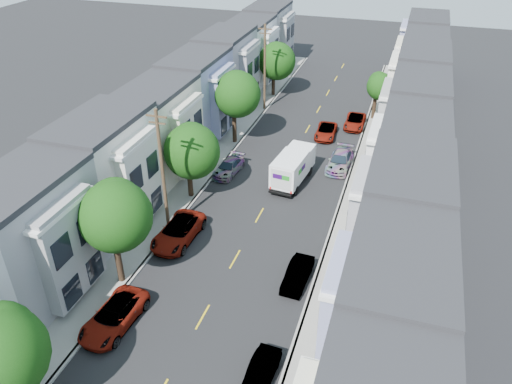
{
  "coord_description": "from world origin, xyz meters",
  "views": [
    {
      "loc": [
        10.15,
        -26.56,
        23.27
      ],
      "look_at": [
        -0.31,
        6.01,
        2.2
      ],
      "focal_mm": 35.0,
      "sensor_mm": 36.0,
      "label": 1
    }
  ],
  "objects": [
    {
      "name": "motorcycle",
      "position": [
        4.94,
        -9.96,
        0.43
      ],
      "size": [
        0.28,
        2.05,
        0.81
      ],
      "rotation": [
        0.0,
        0.0,
        0.1
      ],
      "color": "black",
      "rests_on": "ground"
    },
    {
      "name": "centerline",
      "position": [
        0.0,
        15.0,
        0.0
      ],
      "size": [
        0.12,
        70.0,
        0.01
      ],
      "primitive_type": "cube",
      "color": "gold",
      "rests_on": "ground"
    },
    {
      "name": "tree_d",
      "position": [
        -6.3,
        18.25,
        5.4
      ],
      "size": [
        4.7,
        4.7,
        7.77
      ],
      "color": "black",
      "rests_on": "ground"
    },
    {
      "name": "road_slab",
      "position": [
        0.0,
        15.0,
        0.01
      ],
      "size": [
        12.0,
        70.0,
        0.02
      ],
      "primitive_type": "cube",
      "color": "black",
      "rests_on": "ground"
    },
    {
      "name": "sidewalk_left",
      "position": [
        -7.35,
        15.0,
        0.07
      ],
      "size": [
        2.6,
        70.0,
        0.15
      ],
      "primitive_type": "cube",
      "color": "gray",
      "rests_on": "ground"
    },
    {
      "name": "tree_e",
      "position": [
        -6.3,
        32.88,
        4.54
      ],
      "size": [
        4.7,
        4.7,
        6.9
      ],
      "color": "black",
      "rests_on": "ground"
    },
    {
      "name": "utility_pole_near",
      "position": [
        -6.3,
        2.0,
        5.15
      ],
      "size": [
        1.6,
        0.26,
        10.0
      ],
      "color": "#42301E",
      "rests_on": "ground"
    },
    {
      "name": "parked_left_d",
      "position": [
        -4.9,
        11.9,
        0.64
      ],
      "size": [
        2.17,
        4.39,
        1.27
      ],
      "primitive_type": "imported",
      "rotation": [
        0.0,
        0.0,
        -0.09
      ],
      "color": "#510C13",
      "rests_on": "ground"
    },
    {
      "name": "parked_left_c",
      "position": [
        -4.9,
        0.9,
        0.77
      ],
      "size": [
        2.72,
        5.59,
        1.53
      ],
      "primitive_type": "imported",
      "rotation": [
        0.0,
        0.0,
        -0.03
      ],
      "color": "#A0A3B5",
      "rests_on": "ground"
    },
    {
      "name": "parked_right_a",
      "position": [
        4.9,
        -9.45,
        0.62
      ],
      "size": [
        1.48,
        3.75,
        1.23
      ],
      "primitive_type": "imported",
      "rotation": [
        0.0,
        0.0,
        -0.05
      ],
      "color": "#595959",
      "rests_on": "ground"
    },
    {
      "name": "curb_right",
      "position": [
        6.05,
        15.0,
        0.07
      ],
      "size": [
        0.3,
        70.0,
        0.15
      ],
      "primitive_type": "cube",
      "color": "gray",
      "rests_on": "ground"
    },
    {
      "name": "parked_left_b",
      "position": [
        -4.9,
        -8.25,
        0.71
      ],
      "size": [
        2.69,
        5.27,
        1.42
      ],
      "primitive_type": "imported",
      "rotation": [
        0.0,
        0.0,
        -0.06
      ],
      "color": "black",
      "rests_on": "ground"
    },
    {
      "name": "tree_b",
      "position": [
        -6.3,
        -4.58,
        5.48
      ],
      "size": [
        4.7,
        4.7,
        7.85
      ],
      "color": "black",
      "rests_on": "ground"
    },
    {
      "name": "ground",
      "position": [
        0.0,
        0.0,
        0.0
      ],
      "size": [
        160.0,
        160.0,
        0.0
      ],
      "primitive_type": "plane",
      "color": "black",
      "rests_on": "ground"
    },
    {
      "name": "curb_left",
      "position": [
        -6.05,
        15.0,
        0.07
      ],
      "size": [
        0.3,
        70.0,
        0.15
      ],
      "primitive_type": "cube",
      "color": "gray",
      "rests_on": "ground"
    },
    {
      "name": "fedex_truck",
      "position": [
        1.23,
        12.13,
        1.62
      ],
      "size": [
        2.33,
        6.04,
        2.9
      ],
      "rotation": [
        0.0,
        0.0,
        -0.11
      ],
      "color": "white",
      "rests_on": "ground"
    },
    {
      "name": "townhouse_row_left",
      "position": [
        -11.15,
        15.0,
        0.0
      ],
      "size": [
        5.0,
        70.0,
        8.5
      ],
      "primitive_type": "cube",
      "color": "silver",
      "rests_on": "ground"
    },
    {
      "name": "parked_right_c",
      "position": [
        4.9,
        16.2,
        0.73
      ],
      "size": [
        2.24,
        4.97,
        1.47
      ],
      "primitive_type": "imported",
      "rotation": [
        0.0,
        0.0,
        -0.04
      ],
      "color": "black",
      "rests_on": "ground"
    },
    {
      "name": "sidewalk_right",
      "position": [
        7.35,
        15.0,
        0.07
      ],
      "size": [
        2.6,
        70.0,
        0.15
      ],
      "primitive_type": "cube",
      "color": "gray",
      "rests_on": "ground"
    },
    {
      "name": "tree_c",
      "position": [
        -6.3,
        6.97,
        4.46
      ],
      "size": [
        4.7,
        4.7,
        6.82
      ],
      "color": "black",
      "rests_on": "ground"
    },
    {
      "name": "utility_pole_far",
      "position": [
        -6.3,
        28.0,
        5.15
      ],
      "size": [
        1.6,
        0.26,
        10.0
      ],
      "color": "#42301E",
      "rests_on": "ground"
    },
    {
      "name": "tree_far_r",
      "position": [
        6.89,
        29.08,
        3.96
      ],
      "size": [
        3.1,
        3.1,
        5.55
      ],
      "color": "black",
      "rests_on": "ground"
    },
    {
      "name": "townhouse_row_right",
      "position": [
        11.15,
        15.0,
        0.0
      ],
      "size": [
        5.0,
        70.0,
        8.5
      ],
      "primitive_type": "cube",
      "color": "silver",
      "rests_on": "ground"
    },
    {
      "name": "parked_right_d",
      "position": [
        4.9,
        26.19,
        0.64
      ],
      "size": [
        2.19,
        4.64,
        1.28
      ],
      "primitive_type": "imported",
      "rotation": [
        0.0,
        0.0,
        0.01
      ],
      "color": "#070633",
      "rests_on": "ground"
    },
    {
      "name": "lead_sedan",
      "position": [
        2.3,
        22.63,
        0.62
      ],
      "size": [
        2.28,
        4.58,
        1.25
      ],
      "primitive_type": "imported",
      "rotation": [
        0.0,
        0.0,
        0.05
      ],
      "color": "black",
      "rests_on": "ground"
    },
    {
      "name": "parked_right_b",
      "position": [
        4.9,
        -0.96,
        0.66
      ],
      "size": [
        1.58,
        4.0,
        1.31
      ],
      "primitive_type": "imported",
      "rotation": [
        0.0,
        0.0,
        -0.05
      ],
      "color": "#A9AEBE",
      "rests_on": "ground"
    }
  ]
}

